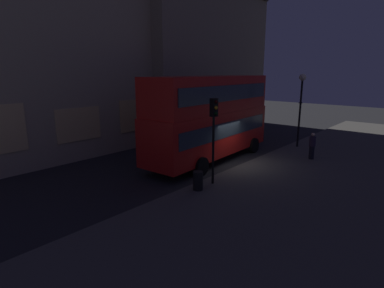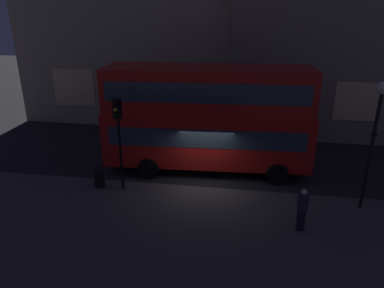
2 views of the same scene
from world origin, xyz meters
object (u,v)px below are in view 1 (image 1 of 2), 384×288
at_px(street_lamp, 301,94).
at_px(litter_bin, 198,181).
at_px(pedestrian, 312,146).
at_px(double_decker_bus, 211,114).
at_px(traffic_light_near_kerb, 214,123).

relative_size(street_lamp, litter_bin, 5.85).
bearing_deg(street_lamp, litter_bin, 179.70).
xyz_separation_m(street_lamp, litter_bin, (-11.33, 0.06, -3.36)).
bearing_deg(street_lamp, pedestrian, -143.04).
xyz_separation_m(double_decker_bus, street_lamp, (6.73, -2.90, 1.00)).
distance_m(street_lamp, litter_bin, 11.82).
height_order(street_lamp, litter_bin, street_lamp).
bearing_deg(double_decker_bus, traffic_light_near_kerb, -143.74).
relative_size(traffic_light_near_kerb, street_lamp, 0.80).
bearing_deg(pedestrian, double_decker_bus, 7.05).
xyz_separation_m(street_lamp, pedestrian, (-2.65, -1.99, -2.96)).
bearing_deg(litter_bin, pedestrian, -13.31).
height_order(pedestrian, litter_bin, pedestrian).
distance_m(double_decker_bus, pedestrian, 6.67).
bearing_deg(pedestrian, litter_bin, 43.92).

